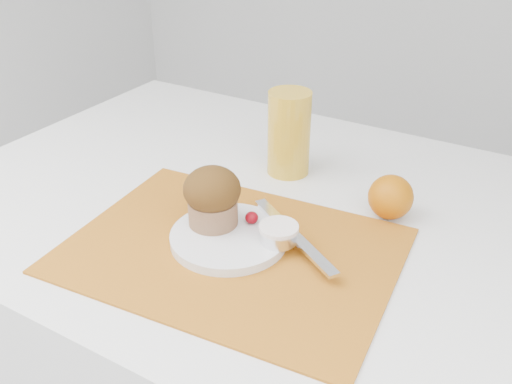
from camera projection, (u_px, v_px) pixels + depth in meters
The scene contains 11 objects.
table at pixel (276, 367), 1.14m from camera, with size 1.20×0.80×0.75m, color white.
placemat at pixel (232, 250), 0.84m from camera, with size 0.48×0.35×0.00m, color #B36618.
plate at pixel (229, 237), 0.85m from camera, with size 0.18×0.18×0.01m, color white.
ramekin at pixel (279, 235), 0.83m from camera, with size 0.05×0.05×0.02m, color silver.
cream at pixel (279, 228), 0.82m from camera, with size 0.06×0.06×0.01m, color white.
raspberry_near at pixel (252, 218), 0.87m from camera, with size 0.02×0.02×0.02m, color #5C0209.
raspberry_far at pixel (270, 224), 0.85m from camera, with size 0.02×0.02×0.02m, color #520211.
butter_knife at pixel (294, 235), 0.84m from camera, with size 0.22×0.02×0.01m, color silver.
orange at pixel (391, 197), 0.91m from camera, with size 0.07×0.07×0.07m, color #C26606.
juice_glass at pixel (289, 133), 1.02m from camera, with size 0.08×0.08×0.16m, color gold.
muffin at pixel (212, 196), 0.85m from camera, with size 0.09×0.09×0.09m.
Camera 1 is at (0.38, -0.67, 1.24)m, focal length 40.00 mm.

